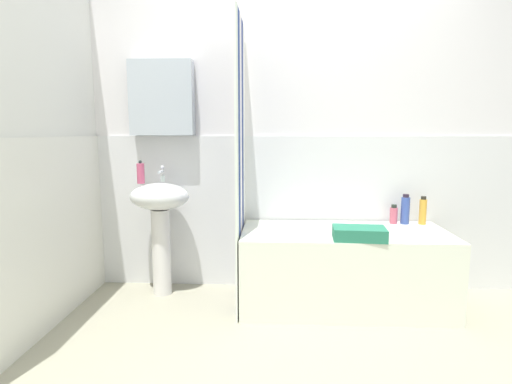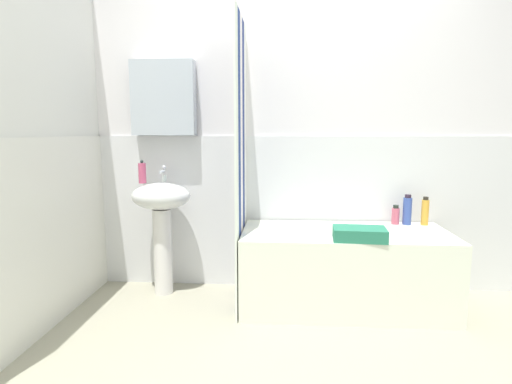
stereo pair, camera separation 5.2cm
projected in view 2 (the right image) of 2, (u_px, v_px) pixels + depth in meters
name	position (u px, v px, depth m)	size (l,w,h in m)	color
ground_plane	(297.00, 378.00, 2.13)	(4.80, 5.60, 0.04)	#9D9983
wall_back_tiled	(287.00, 144.00, 3.21)	(3.60, 0.18, 2.40)	silver
wall_left_tiled	(27.00, 152.00, 2.41)	(0.07, 1.81, 2.40)	silver
sink	(162.00, 213.00, 3.12)	(0.44, 0.34, 0.85)	silver
faucet	(163.00, 174.00, 3.16)	(0.03, 0.12, 0.12)	silver
soap_dispenser	(142.00, 173.00, 3.06)	(0.06, 0.06, 0.17)	#C14B6F
bathtub	(344.00, 269.00, 2.93)	(1.43, 0.67, 0.54)	silver
shower_curtain	(241.00, 165.00, 2.88)	(0.01, 0.67, 2.00)	white
shampoo_bottle	(425.00, 212.00, 3.07)	(0.05, 0.05, 0.21)	gold
lotion_bottle	(407.00, 210.00, 3.09)	(0.06, 0.06, 0.23)	#364D9C
body_wash_bottle	(395.00, 215.00, 3.10)	(0.06, 0.06, 0.14)	#BE5269
towel_folded	(359.00, 234.00, 2.65)	(0.33, 0.20, 0.08)	#277457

